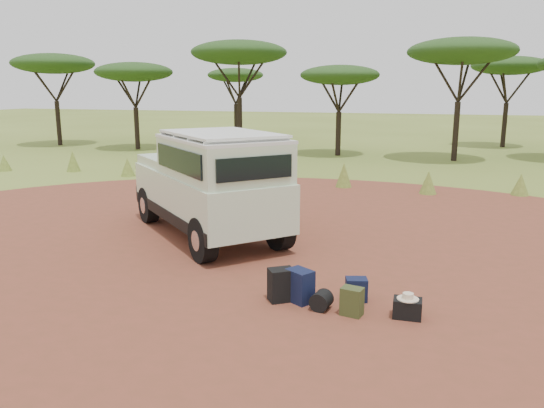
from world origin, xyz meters
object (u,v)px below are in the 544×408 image
(backpack_navy, at_px, (300,286))
(safari_vehicle, at_px, (210,186))
(walking_staff, at_px, (178,205))
(duffel_navy, at_px, (356,290))
(backpack_black, at_px, (281,285))
(backpack_olive, at_px, (352,302))
(hard_case, at_px, (407,308))

(backpack_navy, bearing_deg, safari_vehicle, 165.53)
(safari_vehicle, relative_size, walking_staff, 3.79)
(duffel_navy, bearing_deg, backpack_black, -178.52)
(safari_vehicle, xyz_separation_m, backpack_black, (2.81, -3.37, -0.97))
(backpack_black, height_order, backpack_olive, backpack_black)
(backpack_navy, distance_m, backpack_olive, 0.97)
(hard_case, bearing_deg, walking_staff, 146.79)
(backpack_navy, relative_size, hard_case, 1.30)
(walking_staff, relative_size, backpack_olive, 3.00)
(backpack_olive, bearing_deg, duffel_navy, 103.59)
(backpack_navy, height_order, hard_case, backpack_navy)
(safari_vehicle, xyz_separation_m, walking_staff, (-0.96, 0.15, -0.57))
(duffel_navy, bearing_deg, backpack_navy, -175.27)
(safari_vehicle, bearing_deg, hard_case, 8.17)
(safari_vehicle, distance_m, hard_case, 6.09)
(walking_staff, distance_m, backpack_navy, 5.39)
(walking_staff, xyz_separation_m, backpack_olive, (5.02, -3.76, -0.46))
(backpack_navy, xyz_separation_m, hard_case, (1.78, -0.10, -0.13))
(duffel_navy, xyz_separation_m, hard_case, (0.88, -0.45, -0.05))
(backpack_olive, relative_size, hard_case, 1.06)
(safari_vehicle, height_order, hard_case, safari_vehicle)
(safari_vehicle, relative_size, hard_case, 12.01)
(walking_staff, height_order, backpack_olive, walking_staff)
(backpack_black, xyz_separation_m, backpack_navy, (0.32, 0.04, 0.00))
(backpack_black, distance_m, backpack_navy, 0.32)
(walking_staff, distance_m, backpack_black, 5.18)
(walking_staff, distance_m, hard_case, 6.90)
(backpack_olive, bearing_deg, safari_vehicle, 149.67)
(hard_case, bearing_deg, backpack_black, 176.58)
(backpack_black, xyz_separation_m, hard_case, (2.10, -0.06, -0.13))
(walking_staff, bearing_deg, backpack_black, -87.36)
(duffel_navy, bearing_deg, hard_case, -42.98)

